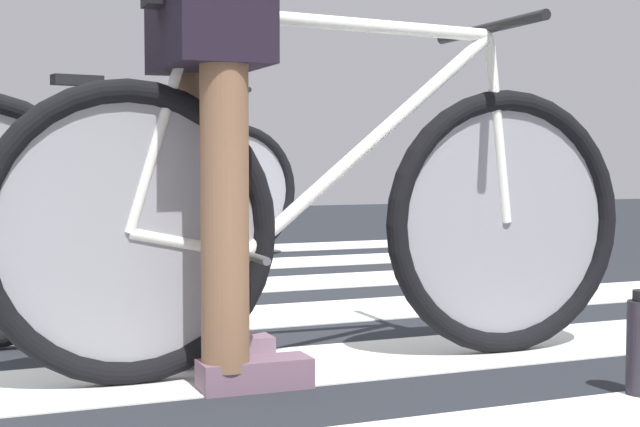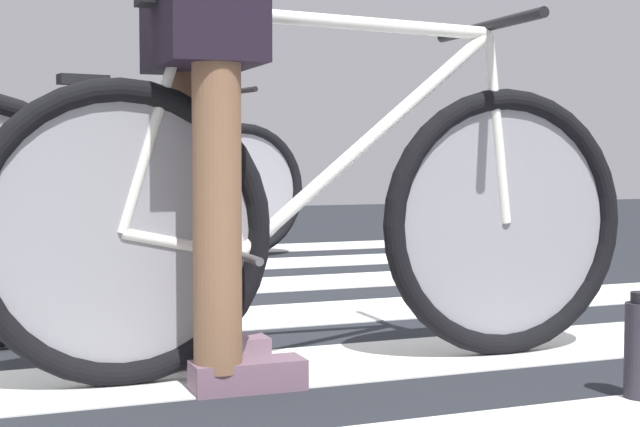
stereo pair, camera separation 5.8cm
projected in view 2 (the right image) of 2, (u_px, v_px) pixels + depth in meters
name	position (u px, v px, depth m)	size (l,w,h in m)	color
bicycle_1_of_4	(327.00, 217.00, 2.38)	(1.74, 0.52, 0.93)	black
cyclist_1_of_4	(204.00, 103.00, 2.25)	(0.32, 0.42, 1.02)	brown
bicycle_3_of_4	(152.00, 187.00, 4.82)	(1.72, 0.54, 0.93)	black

